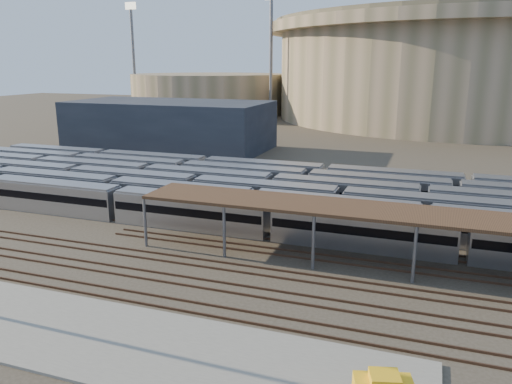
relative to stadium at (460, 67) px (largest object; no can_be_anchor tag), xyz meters
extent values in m
plane|color=#383026|center=(-25.00, -140.00, -16.47)|extent=(420.00, 420.00, 0.00)
cube|color=gray|center=(-30.00, -155.00, -16.37)|extent=(50.00, 9.00, 0.20)
cube|color=#AEAFB3|center=(-21.94, -132.00, -14.67)|extent=(112.00, 2.90, 3.60)
cube|color=#AEAFB3|center=(-25.47, -127.80, -14.67)|extent=(112.00, 2.90, 3.60)
cube|color=#AEAFB3|center=(-34.98, -123.60, -14.67)|extent=(112.00, 2.90, 3.60)
cube|color=#AEAFB3|center=(-25.84, -119.40, -14.67)|extent=(112.00, 2.90, 3.60)
cube|color=#AEAFB3|center=(-22.23, -115.20, -14.67)|extent=(112.00, 2.90, 3.60)
cube|color=#AEAFB3|center=(-20.62, -111.00, -14.67)|extent=(112.00, 2.90, 3.60)
cylinder|color=slate|center=(-33.00, -138.70, -13.97)|extent=(0.30, 0.30, 5.00)
cylinder|color=slate|center=(-33.00, -133.30, -13.97)|extent=(0.30, 0.30, 5.00)
cylinder|color=slate|center=(-24.43, -138.70, -13.97)|extent=(0.30, 0.30, 5.00)
cylinder|color=slate|center=(-24.43, -133.30, -13.97)|extent=(0.30, 0.30, 5.00)
cylinder|color=slate|center=(-15.86, -138.70, -13.97)|extent=(0.30, 0.30, 5.00)
cylinder|color=slate|center=(-15.86, -133.30, -13.97)|extent=(0.30, 0.30, 5.00)
cylinder|color=slate|center=(-7.29, -138.70, -13.97)|extent=(0.30, 0.30, 5.00)
cylinder|color=slate|center=(-7.29, -133.30, -13.97)|extent=(0.30, 0.30, 5.00)
cube|color=#342215|center=(-3.00, -136.00, -11.32)|extent=(60.00, 6.00, 0.30)
cube|color=#4C3323|center=(-25.00, -141.75, -16.38)|extent=(170.00, 0.12, 0.18)
cube|color=#4C3323|center=(-25.00, -140.25, -16.38)|extent=(170.00, 0.12, 0.18)
cube|color=#4C3323|center=(-25.00, -145.75, -16.38)|extent=(170.00, 0.12, 0.18)
cube|color=#4C3323|center=(-25.00, -144.25, -16.38)|extent=(170.00, 0.12, 0.18)
cube|color=#4C3323|center=(-25.00, -149.75, -16.38)|extent=(170.00, 0.12, 0.18)
cube|color=#4C3323|center=(-25.00, -148.25, -16.38)|extent=(170.00, 0.12, 0.18)
cylinder|color=#9C8569|center=(0.00, 0.00, -2.47)|extent=(116.00, 116.00, 28.00)
cylinder|color=#9C8569|center=(0.00, 0.00, 13.03)|extent=(124.00, 124.00, 3.00)
cylinder|color=brown|center=(0.00, 0.00, 15.28)|extent=(120.00, 120.00, 1.50)
cylinder|color=#9C8569|center=(-85.00, -10.00, -9.47)|extent=(56.00, 56.00, 14.00)
cube|color=#1E232D|center=(-60.00, -85.00, -11.47)|extent=(42.00, 20.00, 10.00)
cylinder|color=slate|center=(-55.00, -30.00, 1.53)|extent=(1.00, 1.00, 36.00)
cylinder|color=slate|center=(-110.00, -20.00, 1.53)|extent=(1.00, 1.00, 36.00)
cube|color=#FFF2CC|center=(-110.00, -20.00, 20.73)|extent=(4.00, 0.60, 2.40)
cylinder|color=slate|center=(-35.00, 20.00, 1.53)|extent=(1.00, 1.00, 36.00)
cube|color=#FFF2CC|center=(-35.00, 20.00, 20.73)|extent=(4.00, 0.60, 2.40)
camera|label=1|loc=(-6.74, -179.58, 1.45)|focal=35.00mm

